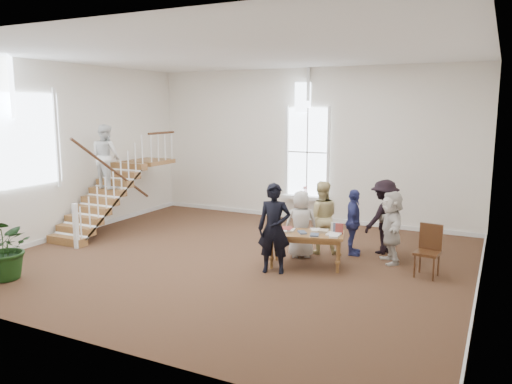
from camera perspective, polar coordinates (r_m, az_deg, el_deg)
The scene contains 12 objects.
ground at distance 11.32m, azimuth -2.32°, elevation -7.66°, with size 10.00×10.00×0.00m, color #4A2C1D.
room_shell at distance 15.10m, azimuth 5.71°, elevation -1.71°, with size 10.49×10.00×10.00m.
staircase at distance 14.09m, azimuth -16.53°, elevation 2.14°, with size 1.10×4.10×2.92m.
library_table at distance 10.69m, azimuth 5.76°, elevation -5.06°, with size 1.73×1.17×0.80m.
police_officer at distance 10.21m, azimuth 2.09°, elevation -4.17°, with size 0.68×0.44×1.86m, color black.
elderly_woman at distance 11.33m, azimuth 5.17°, elevation -3.67°, with size 0.75×0.49×1.53m, color beige.
person_yellow at distance 11.67m, azimuth 7.44°, elevation -2.89°, with size 0.82×0.64×1.70m, color beige.
woman_cluster_a at distance 11.67m, azimuth 11.05°, elevation -3.42°, with size 0.90×0.37×1.53m, color navy.
woman_cluster_b at distance 11.93m, azimuth 14.43°, elevation -2.75°, with size 1.12×0.64×1.73m, color black.
woman_cluster_c at distance 11.27m, azimuth 15.20°, elevation -3.88°, with size 1.48×0.47×1.59m, color silver.
floor_plant at distance 11.01m, azimuth -26.63°, elevation -5.71°, with size 1.16×1.01×1.29m, color black.
side_chair at distance 10.67m, azimuth 19.14°, elevation -5.97°, with size 0.51×0.51×1.06m.
Camera 1 is at (5.22, -9.46, 3.38)m, focal length 35.00 mm.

